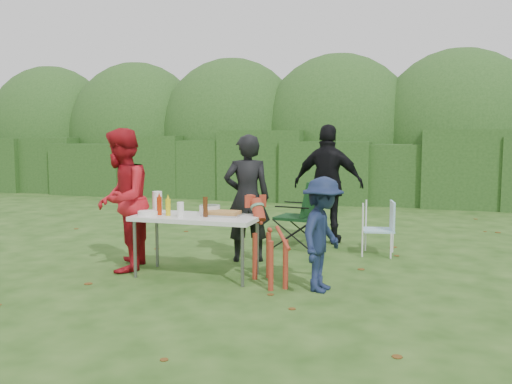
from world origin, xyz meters
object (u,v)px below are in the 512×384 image
(camping_chair, at_px, (296,213))
(ketchup_bottle, at_px, (159,206))
(dog, at_px, (270,243))
(paper_towel_roll, at_px, (157,202))
(person_cook, at_px, (247,198))
(lawn_chair, at_px, (378,228))
(person_red_jacket, at_px, (122,200))
(folding_table, at_px, (196,220))
(mustard_bottle, at_px, (168,207))
(person_black_puffy, at_px, (328,184))
(beer_bottle, at_px, (205,207))
(child, at_px, (322,234))

(camping_chair, bearing_deg, ketchup_bottle, 69.08)
(dog, bearing_deg, paper_towel_roll, 43.55)
(paper_towel_roll, bearing_deg, person_cook, 40.24)
(person_cook, distance_m, lawn_chair, 1.96)
(person_cook, bearing_deg, paper_towel_roll, 17.74)
(person_red_jacket, xyz_separation_m, lawn_chair, (3.01, 1.86, -0.51))
(person_cook, bearing_deg, ketchup_bottle, 30.15)
(folding_table, relative_size, lawn_chair, 1.92)
(folding_table, height_order, mustard_bottle, mustard_bottle)
(lawn_chair, bearing_deg, paper_towel_roll, 22.81)
(person_red_jacket, height_order, ketchup_bottle, person_red_jacket)
(dog, distance_m, paper_towel_roll, 1.61)
(camping_chair, bearing_deg, person_black_puffy, -126.69)
(camping_chair, xyz_separation_m, mustard_bottle, (-1.08, -2.15, 0.32))
(lawn_chair, bearing_deg, ketchup_bottle, 27.94)
(person_red_jacket, relative_size, ketchup_bottle, 8.14)
(person_red_jacket, distance_m, paper_towel_roll, 0.44)
(dog, distance_m, beer_bottle, 0.89)
(child, distance_m, paper_towel_roll, 2.20)
(person_red_jacket, distance_m, person_black_puffy, 3.30)
(child, height_order, dog, child)
(folding_table, relative_size, beer_bottle, 6.25)
(person_red_jacket, distance_m, lawn_chair, 3.58)
(lawn_chair, xyz_separation_m, beer_bottle, (-1.86, -1.92, 0.47))
(paper_towel_roll, bearing_deg, camping_chair, 54.54)
(camping_chair, bearing_deg, beer_bottle, 82.37)
(person_black_puffy, height_order, ketchup_bottle, person_black_puffy)
(ketchup_bottle, bearing_deg, dog, 0.01)
(folding_table, height_order, person_cook, person_cook)
(person_black_puffy, bearing_deg, person_red_jacket, 52.06)
(child, xyz_separation_m, dog, (-0.62, 0.09, -0.15))
(lawn_chair, height_order, paper_towel_roll, paper_towel_roll)
(mustard_bottle, relative_size, paper_towel_roll, 0.77)
(beer_bottle, bearing_deg, ketchup_bottle, -177.92)
(person_red_jacket, distance_m, dog, 2.00)
(mustard_bottle, bearing_deg, paper_towel_roll, 137.51)
(person_red_jacket, distance_m, beer_bottle, 1.16)
(dog, relative_size, beer_bottle, 4.19)
(ketchup_bottle, xyz_separation_m, paper_towel_roll, (-0.15, 0.24, 0.02))
(dog, xyz_separation_m, camping_chair, (-0.19, 2.14, 0.04))
(dog, distance_m, ketchup_bottle, 1.44)
(child, distance_m, lawn_chair, 2.09)
(person_cook, distance_m, person_red_jacket, 1.65)
(child, bearing_deg, dog, 91.25)
(dog, height_order, camping_chair, camping_chair)
(beer_bottle, bearing_deg, camping_chair, 73.89)
(lawn_chair, relative_size, beer_bottle, 3.25)
(person_cook, xyz_separation_m, lawn_chair, (1.67, 0.91, -0.47))
(folding_table, bearing_deg, person_red_jacket, 179.83)
(folding_table, bearing_deg, dog, -4.42)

